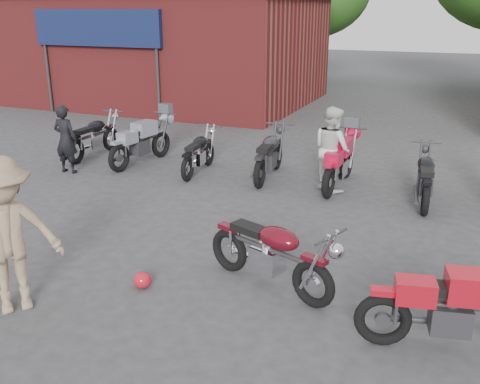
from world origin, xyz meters
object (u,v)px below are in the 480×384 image
at_px(vintage_motorcycle, 271,249).
at_px(helmet, 143,280).
at_px(sportbike, 459,305).
at_px(person_light, 332,149).
at_px(row_bike_5, 425,175).
at_px(person_tan, 6,236).
at_px(row_bike_1, 142,139).
at_px(person_dark, 66,139).
at_px(row_bike_0, 94,134).
at_px(row_bike_3, 269,152).
at_px(row_bike_4, 340,159).
at_px(row_bike_2, 199,151).

relative_size(vintage_motorcycle, helmet, 8.14).
bearing_deg(sportbike, vintage_motorcycle, 154.03).
height_order(person_light, row_bike_5, person_light).
xyz_separation_m(person_tan, row_bike_1, (-2.18, 6.35, -0.38)).
xyz_separation_m(person_dark, row_bike_0, (-0.30, 1.40, -0.21)).
bearing_deg(vintage_motorcycle, row_bike_0, 163.87).
height_order(person_dark, person_light, person_light).
relative_size(person_dark, row_bike_3, 0.77).
distance_m(sportbike, row_bike_3, 6.69).
distance_m(row_bike_3, row_bike_4, 1.59).
xyz_separation_m(person_dark, row_bike_4, (6.04, 1.37, -0.17)).
relative_size(helmet, person_tan, 0.12).
bearing_deg(row_bike_3, vintage_motorcycle, -164.87).
bearing_deg(row_bike_1, row_bike_5, -84.25).
xyz_separation_m(helmet, row_bike_2, (-1.75, 5.15, 0.41)).
relative_size(row_bike_1, row_bike_5, 1.09).
bearing_deg(row_bike_4, row_bike_3, 90.31).
relative_size(person_tan, row_bike_5, 1.02).
bearing_deg(row_bike_0, row_bike_5, -92.69).
relative_size(vintage_motorcycle, row_bike_4, 0.95).
relative_size(helmet, row_bike_5, 0.13).
bearing_deg(person_light, row_bike_2, 41.26).
bearing_deg(row_bike_5, sportbike, -178.16).
distance_m(sportbike, person_light, 5.70).
relative_size(person_tan, row_bike_2, 1.10).
bearing_deg(sportbike, person_light, 104.93).
distance_m(person_tan, row_bike_3, 6.57).
bearing_deg(person_dark, row_bike_5, -175.56).
bearing_deg(row_bike_5, row_bike_0, 80.92).
height_order(sportbike, row_bike_2, sportbike).
height_order(helmet, person_dark, person_dark).
xyz_separation_m(vintage_motorcycle, row_bike_2, (-3.37, 4.48, -0.06)).
relative_size(helmet, person_dark, 0.16).
xyz_separation_m(person_tan, row_bike_4, (2.66, 6.44, -0.38)).
bearing_deg(row_bike_4, row_bike_2, 95.44).
xyz_separation_m(helmet, person_tan, (-1.19, -1.07, 0.88)).
distance_m(row_bike_2, row_bike_3, 1.65).
bearing_deg(vintage_motorcycle, row_bike_1, 157.18).
height_order(vintage_motorcycle, row_bike_1, row_bike_1).
distance_m(person_dark, row_bike_0, 1.44).
distance_m(row_bike_1, row_bike_3, 3.25).
bearing_deg(row_bike_3, person_tan, 165.60).
bearing_deg(person_tan, row_bike_1, 60.28).
bearing_deg(row_bike_1, person_dark, 144.71).
xyz_separation_m(helmet, row_bike_0, (-4.87, 5.39, 0.46)).
bearing_deg(row_bike_0, row_bike_4, -90.54).
xyz_separation_m(person_tan, row_bike_2, (-0.56, 6.22, -0.47)).
relative_size(person_light, row_bike_4, 0.82).
height_order(row_bike_0, row_bike_4, row_bike_4).
distance_m(vintage_motorcycle, row_bike_3, 5.04).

